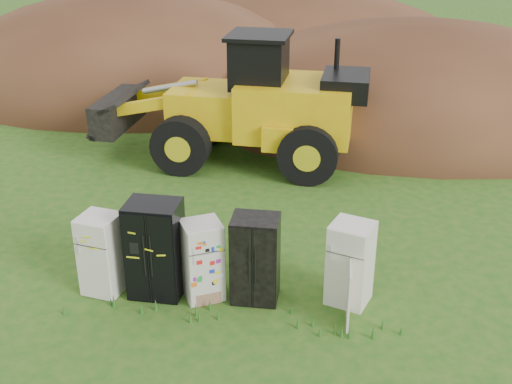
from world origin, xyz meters
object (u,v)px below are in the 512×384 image
at_px(fridge_leftmost, 102,254).
at_px(wheel_loader, 227,98).
at_px(fridge_black_side, 155,249).
at_px(fridge_sticker, 203,260).
at_px(fridge_open_door, 350,263).
at_px(fridge_dark_mid, 255,259).

distance_m(fridge_leftmost, wheel_loader, 7.46).
relative_size(fridge_black_side, fridge_sticker, 1.21).
height_order(fridge_black_side, fridge_open_door, fridge_black_side).
height_order(fridge_leftmost, fridge_open_door, fridge_open_door).
xyz_separation_m(fridge_leftmost, fridge_open_door, (4.84, -0.00, 0.02)).
bearing_deg(fridge_open_door, wheel_loader, 137.00).
bearing_deg(fridge_dark_mid, fridge_sticker, -174.94).
distance_m(fridge_black_side, fridge_sticker, 0.95).
distance_m(fridge_sticker, fridge_open_door, 2.84).
distance_m(fridge_leftmost, fridge_sticker, 2.00).
bearing_deg(fridge_sticker, fridge_black_side, 151.17).
bearing_deg(fridge_black_side, fridge_open_door, 4.97).
height_order(fridge_leftmost, fridge_sticker, fridge_leftmost).
xyz_separation_m(fridge_black_side, wheel_loader, (0.55, 7.20, 0.92)).
relative_size(fridge_leftmost, fridge_dark_mid, 0.94).
height_order(fridge_black_side, fridge_dark_mid, fridge_black_side).
bearing_deg(fridge_leftmost, wheel_loader, 91.70).
bearing_deg(fridge_black_side, fridge_sticker, 0.86).
bearing_deg(fridge_open_door, fridge_dark_mid, -156.11).
bearing_deg(fridge_black_side, fridge_leftmost, -174.31).
bearing_deg(wheel_loader, fridge_leftmost, -96.33).
bearing_deg(fridge_dark_mid, fridge_leftmost, -177.05).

